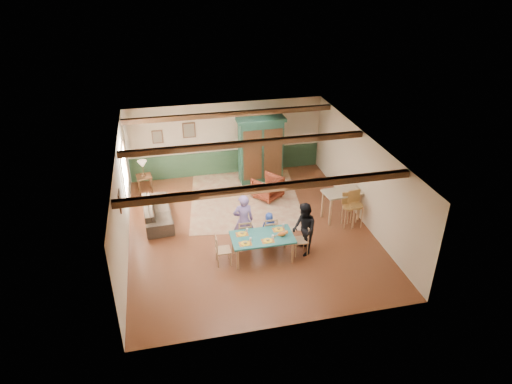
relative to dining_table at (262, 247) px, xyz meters
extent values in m
plane|color=#562918|center=(-0.06, 1.43, -0.35)|extent=(8.00, 8.00, 0.00)
cube|color=beige|center=(-0.06, 5.43, 1.00)|extent=(7.00, 0.02, 2.70)
cube|color=beige|center=(-3.56, 1.43, 1.00)|extent=(0.02, 8.00, 2.70)
cube|color=beige|center=(3.44, 1.43, 1.00)|extent=(0.02, 8.00, 2.70)
cube|color=beige|center=(-0.06, 1.43, 2.35)|extent=(7.00, 8.00, 0.02)
cube|color=#203B25|center=(-0.06, 5.41, 0.10)|extent=(6.95, 0.03, 0.90)
cube|color=#311C0D|center=(-0.06, -0.87, 2.26)|extent=(6.95, 0.16, 0.16)
cube|color=#311C0D|center=(-0.06, 1.83, 2.26)|extent=(6.95, 0.16, 0.16)
cube|color=#311C0D|center=(-0.06, 4.43, 2.26)|extent=(6.95, 0.16, 0.16)
imported|color=#7E63AB|center=(-0.37, 0.74, 0.45)|extent=(0.58, 0.38, 1.59)
imported|color=black|center=(1.15, 0.00, 0.41)|extent=(0.58, 0.74, 1.52)
imported|color=#26409B|center=(0.37, 0.74, 0.12)|extent=(0.45, 0.30, 0.92)
cube|color=beige|center=(0.18, 3.33, -0.34)|extent=(4.06, 4.63, 0.01)
cube|color=#133125|center=(1.02, 4.58, 0.83)|extent=(1.67, 0.69, 2.35)
imported|color=#47160E|center=(0.95, 3.26, 0.04)|extent=(1.15, 1.16, 0.76)
imported|color=#342A20|center=(-2.69, 2.59, -0.04)|extent=(0.92, 2.11, 0.60)
camera|label=1|loc=(-2.37, -9.77, 7.12)|focal=32.00mm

